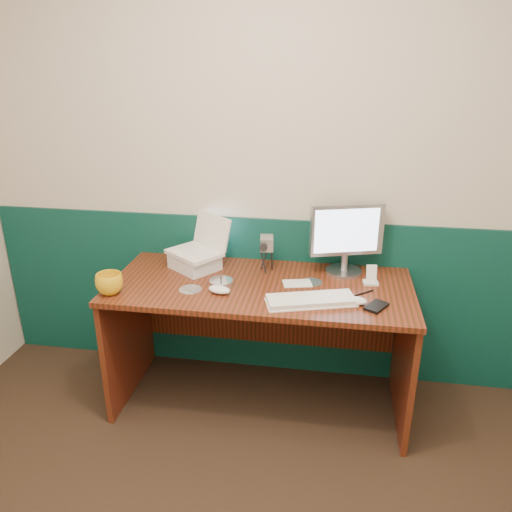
% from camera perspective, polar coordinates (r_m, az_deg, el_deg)
% --- Properties ---
extents(back_wall, '(3.50, 0.04, 2.50)m').
position_cam_1_polar(back_wall, '(2.84, 2.04, 9.10)').
color(back_wall, beige).
rests_on(back_wall, ground).
extents(wainscot, '(3.48, 0.02, 1.00)m').
position_cam_1_polar(wainscot, '(3.08, 1.82, -4.70)').
color(wainscot, '#072F2B').
rests_on(wainscot, ground).
extents(desk, '(1.60, 0.70, 0.75)m').
position_cam_1_polar(desk, '(2.83, 0.49, -10.13)').
color(desk, '#351B09').
rests_on(desk, ground).
extents(laptop_riser, '(0.32, 0.31, 0.08)m').
position_cam_1_polar(laptop_riser, '(2.85, -7.02, -0.65)').
color(laptop_riser, silver).
rests_on(laptop_riser, desk).
extents(laptop, '(0.36, 0.34, 0.23)m').
position_cam_1_polar(laptop, '(2.79, -7.17, 2.38)').
color(laptop, white).
rests_on(laptop, laptop_riser).
extents(monitor, '(0.42, 0.23, 0.40)m').
position_cam_1_polar(monitor, '(2.76, 10.25, 1.91)').
color(monitor, '#A9AAAE').
rests_on(monitor, desk).
extents(keyboard, '(0.45, 0.26, 0.02)m').
position_cam_1_polar(keyboard, '(2.47, 6.29, -5.09)').
color(keyboard, white).
rests_on(keyboard, desk).
extents(mouse_right, '(0.12, 0.08, 0.04)m').
position_cam_1_polar(mouse_right, '(2.48, 11.31, -5.02)').
color(mouse_right, silver).
rests_on(mouse_right, desk).
extents(mouse_left, '(0.13, 0.10, 0.04)m').
position_cam_1_polar(mouse_left, '(2.55, -4.21, -3.85)').
color(mouse_left, white).
rests_on(mouse_left, desk).
extents(mug, '(0.17, 0.17, 0.11)m').
position_cam_1_polar(mug, '(2.64, -16.41, -3.05)').
color(mug, gold).
rests_on(mug, desk).
extents(camcorder, '(0.10, 0.13, 0.19)m').
position_cam_1_polar(camcorder, '(2.78, 1.22, 0.06)').
color(camcorder, '#ACACB1').
rests_on(camcorder, desk).
extents(cd_spindle, '(0.13, 0.13, 0.03)m').
position_cam_1_polar(cd_spindle, '(2.65, -4.01, -3.02)').
color(cd_spindle, silver).
rests_on(cd_spindle, desk).
extents(cd_loose_a, '(0.12, 0.12, 0.00)m').
position_cam_1_polar(cd_loose_a, '(2.61, -7.50, -3.80)').
color(cd_loose_a, silver).
rests_on(cd_loose_a, desk).
extents(cd_loose_b, '(0.11, 0.11, 0.00)m').
position_cam_1_polar(cd_loose_b, '(2.69, 6.37, -2.97)').
color(cd_loose_b, silver).
rests_on(cd_loose_b, desk).
extents(pen, '(0.11, 0.09, 0.01)m').
position_cam_1_polar(pen, '(2.60, 12.16, -4.17)').
color(pen, black).
rests_on(pen, desk).
extents(papers, '(0.17, 0.13, 0.00)m').
position_cam_1_polar(papers, '(2.67, 4.73, -3.14)').
color(papers, silver).
rests_on(papers, desk).
extents(dock, '(0.09, 0.07, 0.01)m').
position_cam_1_polar(dock, '(2.72, 12.96, -2.99)').
color(dock, white).
rests_on(dock, desk).
extents(music_player, '(0.06, 0.03, 0.09)m').
position_cam_1_polar(music_player, '(2.70, 13.05, -1.96)').
color(music_player, white).
rests_on(music_player, dock).
extents(pda, '(0.13, 0.15, 0.01)m').
position_cam_1_polar(pda, '(2.48, 13.60, -5.62)').
color(pda, black).
rests_on(pda, desk).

